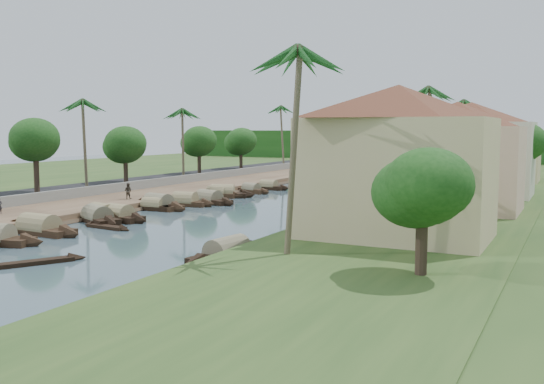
% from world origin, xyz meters
% --- Properties ---
extents(ground, '(220.00, 220.00, 0.00)m').
position_xyz_m(ground, '(0.00, 0.00, 0.00)').
color(ground, '#3D525C').
rests_on(ground, ground).
extents(left_bank, '(10.00, 180.00, 0.80)m').
position_xyz_m(left_bank, '(-16.00, 20.00, 0.40)').
color(left_bank, brown).
rests_on(left_bank, ground).
extents(right_bank, '(16.00, 180.00, 1.20)m').
position_xyz_m(right_bank, '(19.00, 20.00, 0.60)').
color(right_bank, '#26431B').
rests_on(right_bank, ground).
extents(road, '(8.00, 180.00, 1.40)m').
position_xyz_m(road, '(-24.50, 20.00, 0.70)').
color(road, black).
rests_on(road, ground).
extents(retaining_wall, '(0.40, 180.00, 1.10)m').
position_xyz_m(retaining_wall, '(-20.20, 20.00, 1.35)').
color(retaining_wall, slate).
rests_on(retaining_wall, left_bank).
extents(treeline, '(120.00, 14.00, 8.00)m').
position_xyz_m(treeline, '(0.00, 100.00, 4.00)').
color(treeline, '#133E11').
rests_on(treeline, ground).
extents(bridge, '(28.00, 4.00, 2.40)m').
position_xyz_m(bridge, '(0.00, 72.00, 1.72)').
color(bridge, '#ACADA2').
rests_on(bridge, ground).
extents(building_near, '(14.85, 14.85, 10.20)m').
position_xyz_m(building_near, '(18.99, -2.00, 6.38)').
color(building_near, tan).
rests_on(building_near, right_bank).
extents(building_mid, '(14.11, 14.11, 9.70)m').
position_xyz_m(building_mid, '(19.99, 14.00, 6.13)').
color(building_mid, '#DCA89B').
rests_on(building_mid, right_bank).
extents(building_far, '(15.59, 15.59, 10.20)m').
position_xyz_m(building_far, '(18.99, 28.00, 6.38)').
color(building_far, beige).
rests_on(building_far, right_bank).
extents(building_distant, '(12.62, 12.62, 9.20)m').
position_xyz_m(building_distant, '(19.99, 48.00, 5.88)').
color(building_distant, tan).
rests_on(building_distant, right_bank).
extents(sampan_2, '(9.48, 2.45, 2.44)m').
position_xyz_m(sampan_2, '(-9.07, -7.11, 0.42)').
color(sampan_2, black).
rests_on(sampan_2, ground).
extents(sampan_3, '(8.63, 5.32, 2.33)m').
position_xyz_m(sampan_3, '(-9.12, -0.40, 0.42)').
color(sampan_3, black).
rests_on(sampan_3, ground).
extents(sampan_4, '(8.02, 4.06, 2.24)m').
position_xyz_m(sampan_4, '(-9.92, 1.07, 0.42)').
color(sampan_4, black).
rests_on(sampan_4, ground).
extents(sampan_5, '(7.38, 2.63, 2.30)m').
position_xyz_m(sampan_5, '(-7.94, 1.11, 0.42)').
color(sampan_5, black).
rests_on(sampan_5, ground).
extents(sampan_6, '(8.68, 3.63, 2.49)m').
position_xyz_m(sampan_6, '(-9.81, 9.48, 0.42)').
color(sampan_6, black).
rests_on(sampan_6, ground).
extents(sampan_7, '(6.84, 1.79, 1.86)m').
position_xyz_m(sampan_7, '(-9.70, 8.55, 0.40)').
color(sampan_7, black).
rests_on(sampan_7, ground).
extents(sampan_8, '(7.47, 2.73, 2.26)m').
position_xyz_m(sampan_8, '(-8.85, 13.02, 0.42)').
color(sampan_8, black).
rests_on(sampan_8, ground).
extents(sampan_9, '(8.89, 4.33, 2.22)m').
position_xyz_m(sampan_9, '(-7.76, 16.20, 0.42)').
color(sampan_9, black).
rests_on(sampan_9, ground).
extents(sampan_10, '(7.22, 2.26, 1.99)m').
position_xyz_m(sampan_10, '(-10.05, 21.63, 0.41)').
color(sampan_10, black).
rests_on(sampan_10, ground).
extents(sampan_11, '(8.41, 5.07, 2.38)m').
position_xyz_m(sampan_11, '(-9.45, 21.90, 0.42)').
color(sampan_11, black).
rests_on(sampan_11, ground).
extents(sampan_12, '(7.21, 3.66, 1.78)m').
position_xyz_m(sampan_12, '(-8.98, 28.39, 0.40)').
color(sampan_12, black).
rests_on(sampan_12, ground).
extents(sampan_13, '(6.83, 1.86, 1.90)m').
position_xyz_m(sampan_13, '(-8.79, 33.09, 0.41)').
color(sampan_13, black).
rests_on(sampan_13, ground).
extents(sampan_14, '(2.64, 8.94, 2.14)m').
position_xyz_m(sampan_14, '(9.64, -8.53, 0.41)').
color(sampan_14, black).
rests_on(sampan_14, ground).
extents(sampan_15, '(3.56, 7.18, 1.94)m').
position_xyz_m(sampan_15, '(9.88, 7.22, 0.41)').
color(sampan_15, black).
rests_on(sampan_15, ground).
extents(sampan_16, '(2.18, 8.74, 2.12)m').
position_xyz_m(sampan_16, '(9.00, 26.06, 0.41)').
color(sampan_16, black).
rests_on(sampan_16, ground).
extents(canoe_0, '(4.03, 6.09, 0.86)m').
position_xyz_m(canoe_0, '(-0.39, -15.31, 0.10)').
color(canoe_0, black).
rests_on(canoe_0, ground).
extents(canoe_1, '(5.72, 1.54, 0.91)m').
position_xyz_m(canoe_1, '(-5.97, -2.67, 0.10)').
color(canoe_1, black).
rests_on(canoe_1, ground).
extents(canoe_2, '(5.06, 2.07, 0.73)m').
position_xyz_m(canoe_2, '(-10.06, 22.22, 0.10)').
color(canoe_2, black).
rests_on(canoe_2, ground).
extents(palm_0, '(3.20, 3.20, 13.28)m').
position_xyz_m(palm_0, '(15.00, -10.36, 12.62)').
color(palm_0, brown).
rests_on(palm_0, ground).
extents(palm_1, '(3.20, 3.20, 9.57)m').
position_xyz_m(palm_1, '(16.00, 4.02, 9.05)').
color(palm_1, brown).
rests_on(palm_1, ground).
extents(palm_2, '(3.20, 3.20, 12.98)m').
position_xyz_m(palm_2, '(15.00, 22.13, 12.34)').
color(palm_2, brown).
rests_on(palm_2, ground).
extents(palm_3, '(3.20, 3.20, 12.18)m').
position_xyz_m(palm_3, '(16.00, 36.80, 11.58)').
color(palm_3, brown).
rests_on(palm_3, ground).
extents(palm_5, '(3.20, 3.20, 11.98)m').
position_xyz_m(palm_5, '(-24.00, 13.72, 11.57)').
color(palm_5, brown).
rests_on(palm_5, ground).
extents(palm_6, '(3.20, 3.20, 11.32)m').
position_xyz_m(palm_6, '(-22.00, 31.34, 10.94)').
color(palm_6, brown).
rests_on(palm_6, ground).
extents(palm_7, '(3.20, 3.20, 12.47)m').
position_xyz_m(palm_7, '(14.00, 53.60, 11.85)').
color(palm_7, brown).
rests_on(palm_7, ground).
extents(palm_8, '(3.20, 3.20, 12.74)m').
position_xyz_m(palm_8, '(-20.50, 61.76, 12.31)').
color(palm_8, brown).
rests_on(palm_8, ground).
extents(tree_2, '(5.37, 5.37, 8.05)m').
position_xyz_m(tree_2, '(-24.00, 6.14, 7.16)').
color(tree_2, '#3F2E24').
rests_on(tree_2, ground).
extents(tree_3, '(5.52, 5.52, 7.19)m').
position_xyz_m(tree_3, '(-24.00, 21.01, 6.25)').
color(tree_3, '#3F2E24').
rests_on(tree_3, ground).
extents(tree_4, '(5.39, 5.39, 7.25)m').
position_xyz_m(tree_4, '(-24.00, 38.50, 6.37)').
color(tree_4, '#3F2E24').
rests_on(tree_4, ground).
extents(tree_5, '(5.44, 5.44, 7.00)m').
position_xyz_m(tree_5, '(-24.00, 51.78, 6.10)').
color(tree_5, '#3F2E24').
rests_on(tree_5, ground).
extents(tree_6, '(4.94, 4.94, 7.69)m').
position_xyz_m(tree_6, '(24.00, 28.68, 6.76)').
color(tree_6, '#3F2E24').
rests_on(tree_6, ground).
extents(tree_7, '(4.42, 4.42, 6.16)m').
position_xyz_m(tree_7, '(23.00, -11.82, 5.47)').
color(tree_7, '#3F2E24').
rests_on(tree_7, ground).
extents(person_far, '(1.00, 0.86, 1.77)m').
position_xyz_m(person_far, '(-14.14, 9.80, 1.68)').
color(person_far, '#383027').
rests_on(person_far, left_bank).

